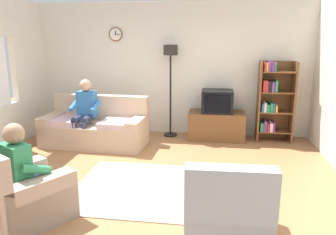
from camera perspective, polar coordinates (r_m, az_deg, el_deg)
ground_plane at (r=4.76m, az=-3.80°, el=-11.07°), size 12.00×12.00×0.00m
back_wall_assembly at (r=6.98m, az=0.64°, el=8.36°), size 6.20×0.17×2.70m
couch at (r=6.42m, az=-12.34°, el=-1.83°), size 1.94×0.98×0.90m
tv_stand at (r=6.69m, az=8.32°, el=-1.35°), size 1.10×0.56×0.55m
tv at (r=6.56m, az=8.47°, el=2.78°), size 0.60×0.49×0.44m
bookshelf at (r=6.74m, az=17.57°, el=2.84°), size 0.68×0.36×1.55m
floor_lamp at (r=6.66m, az=0.44°, el=8.97°), size 0.28×0.28×1.85m
armchair_near_window at (r=4.03m, az=-24.01°, el=-12.43°), size 1.14×1.17×0.90m
armchair_near_bookshelf at (r=3.46m, az=10.05°, el=-15.84°), size 0.83×0.91×0.90m
area_rug at (r=4.57m, az=-1.99°, el=-12.05°), size 2.20×1.70×0.01m
person_on_couch at (r=6.29m, az=-14.13°, el=1.37°), size 0.53×0.55×1.24m
person_in_left_armchair at (r=3.95m, az=-23.29°, el=-7.94°), size 0.61×0.64×1.12m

